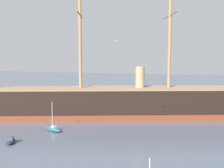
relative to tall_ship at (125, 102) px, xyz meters
The scene contains 6 objects.
tall_ship is the anchor object (origin of this frame).
motorboat_mid_left 30.58m from the tall_ship, 120.72° to the right, with size 2.32×3.49×1.35m.
sailboat_alongside_bow 20.72m from the tall_ship, 124.96° to the right, with size 4.85×3.51×6.18m.
sailboat_far_left 25.08m from the tall_ship, behind, with size 3.36×2.06×4.20m.
motorboat_distant_centre 11.83m from the tall_ship, 45.48° to the left, with size 1.89×4.44×1.86m.
seagull_in_flight 29.08m from the tall_ship, 81.10° to the right, with size 0.98×0.94×0.14m.
Camera 1 is at (10.70, -16.72, 16.55)m, focal length 46.47 mm.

